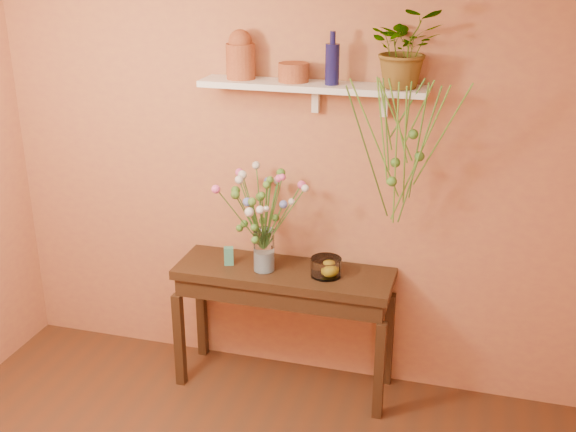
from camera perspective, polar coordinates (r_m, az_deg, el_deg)
The scene contains 13 objects.
room at distance 2.62m, azimuth -9.45°, elevation -9.75°, with size 4.04×4.04×2.70m.
sideboard at distance 4.41m, azimuth -0.33°, elevation -5.70°, with size 1.33×0.43×0.81m.
wall_shelf at distance 4.08m, azimuth 2.10°, elevation 10.28°, with size 1.30×0.24×0.19m.
terracotta_jug at distance 4.19m, azimuth -3.82°, elevation 12.70°, with size 0.22×0.22×0.28m.
terracotta_pot at distance 4.10m, azimuth 0.44°, elevation 11.42°, with size 0.17×0.17×0.11m, color #9F5129.
blue_bottle at distance 4.01m, azimuth 3.56°, elevation 12.11°, with size 0.10×0.10×0.29m.
spider_plant at distance 3.95m, azimuth 9.36°, elevation 13.13°, with size 0.38×0.33×0.43m, color #427629.
plant_fronds at distance 3.90m, azimuth 9.18°, elevation 5.37°, with size 0.63×0.43×0.84m.
glass_vase at distance 4.31m, azimuth -1.94°, elevation -3.00°, with size 0.13×0.13×0.26m.
bouquet at distance 4.18m, azimuth -2.26°, elevation 1.43°, with size 0.53×0.49×0.50m.
glass_bowl at distance 4.27m, azimuth 3.06°, elevation -4.16°, with size 0.19×0.19×0.11m.
lemon at distance 4.27m, azimuth 3.29°, elevation -4.30°, with size 0.07×0.07×0.07m, color yellow.
carton at distance 4.42m, azimuth -4.76°, elevation -3.21°, with size 0.06×0.04×0.11m, color #2C6884.
Camera 1 is at (1.01, -2.01, 2.68)m, focal length 44.44 mm.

